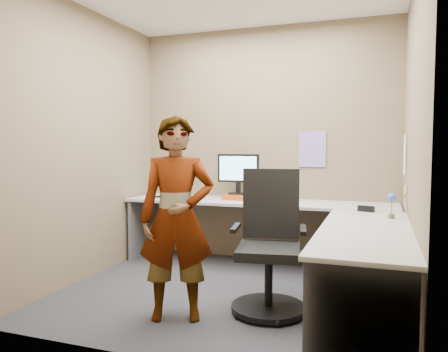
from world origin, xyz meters
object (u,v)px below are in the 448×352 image
at_px(monitor, 238,171).
at_px(office_chair, 269,254).
at_px(person, 177,218).
at_px(desk, 285,225).

xyz_separation_m(monitor, office_chair, (0.67, -1.28, -0.60)).
xyz_separation_m(office_chair, person, (-0.63, -0.40, 0.32)).
height_order(monitor, office_chair, monitor).
height_order(desk, office_chair, office_chair).
xyz_separation_m(monitor, person, (0.04, -1.68, -0.27)).
bearing_deg(monitor, person, -89.64).
relative_size(office_chair, person, 0.72).
relative_size(desk, office_chair, 2.65).
height_order(monitor, person, person).
relative_size(monitor, person, 0.31).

